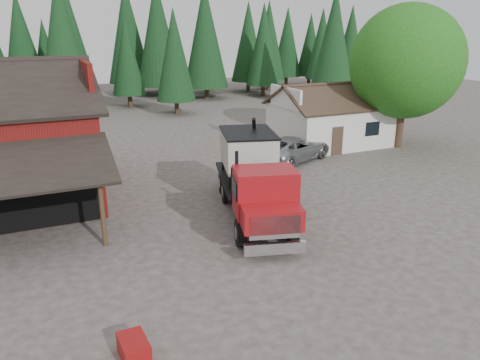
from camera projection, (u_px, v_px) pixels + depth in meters
name	position (u px, v px, depth m)	size (l,w,h in m)	color
ground	(249.00, 241.00, 19.72)	(120.00, 120.00, 0.00)	#453B36
farmhouse	(331.00, 122.00, 35.51)	(8.60, 6.42, 4.65)	silver
deciduous_tree	(406.00, 66.00, 33.13)	(8.00, 8.00, 10.20)	#382619
conifer_backdrop	(99.00, 101.00, 56.05)	(76.00, 16.00, 16.00)	black
near_pine_b	(175.00, 55.00, 46.16)	(3.96, 3.96, 10.40)	#382619
near_pine_c	(334.00, 43.00, 48.64)	(4.84, 4.84, 12.40)	#382619
near_pine_d	(62.00, 39.00, 45.25)	(5.28, 5.28, 13.40)	#382619
feed_truck	(254.00, 175.00, 21.83)	(5.04, 9.86, 4.30)	black
silver_car	(293.00, 149.00, 31.23)	(2.73, 5.92, 1.65)	#9B9FA2
equip_box	(134.00, 349.00, 12.68)	(0.70, 1.10, 0.60)	maroon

